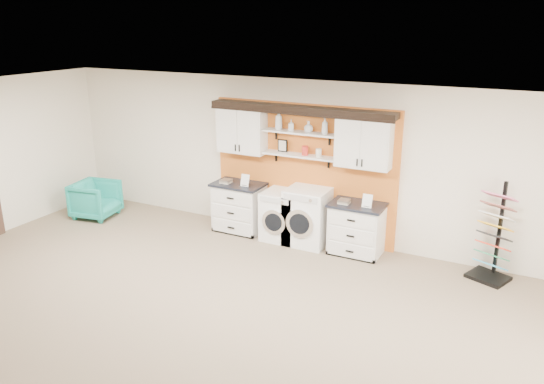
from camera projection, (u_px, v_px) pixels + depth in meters
The scene contains 22 objects.
floor at pixel (168, 348), 6.36m from camera, with size 10.00×10.00×0.00m, color #7E6E55.
ceiling at pixel (152, 116), 5.49m from camera, with size 10.00×10.00×0.00m, color white.
wall_back at pixel (304, 160), 9.32m from camera, with size 10.00×10.00×0.00m, color silver.
accent_panel at pixel (303, 172), 9.35m from camera, with size 3.40×0.07×2.40m, color #CB6722.
upper_cabinet_left at pixel (242, 130), 9.48m from camera, with size 0.90×0.35×0.84m.
upper_cabinet_right at pixel (364, 142), 8.51m from camera, with size 0.90×0.35×0.84m.
shelf_lower at pixel (300, 155), 9.11m from camera, with size 1.32×0.28×0.03m, color white.
shelf_upper at pixel (300, 132), 8.98m from camera, with size 1.32×0.28×0.03m, color white.
crown_molding at pixel (301, 109), 8.87m from camera, with size 3.30×0.41×0.13m.
picture_frame at pixel (283, 146), 9.26m from camera, with size 0.18×0.02×0.22m.
canister_red at pixel (305, 151), 9.03m from camera, with size 0.11×0.11×0.16m, color red.
canister_cream at pixel (319, 153), 8.93m from camera, with size 0.10×0.10×0.14m, color silver.
base_cabinet_left at pixel (239, 207), 9.79m from camera, with size 0.93×0.66×0.92m.
base_cabinet_right at pixel (357, 228), 8.82m from camera, with size 0.90×0.66×0.88m.
washer at pixel (282, 215), 9.41m from camera, with size 0.63×0.71×0.88m.
dryer at pixel (307, 217), 9.18m from camera, with size 0.72×0.71×1.00m.
sample_rack at pixel (493, 248), 7.92m from camera, with size 0.68×0.63×1.51m.
armchair at pixel (96, 199), 10.49m from camera, with size 0.77×0.79×0.72m, color teal.
soap_bottle_a at pixel (279, 120), 9.10m from camera, with size 0.13×0.13×0.33m, color silver.
soap_bottle_b at pixel (291, 125), 9.02m from camera, with size 0.09×0.09×0.19m, color silver.
soap_bottle_c at pixel (309, 127), 8.88m from camera, with size 0.15×0.15×0.19m, color silver.
soap_bottle_d at pixel (325, 126), 8.74m from camera, with size 0.11×0.11×0.27m, color silver.
Camera 1 is at (3.59, -4.31, 3.75)m, focal length 35.00 mm.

